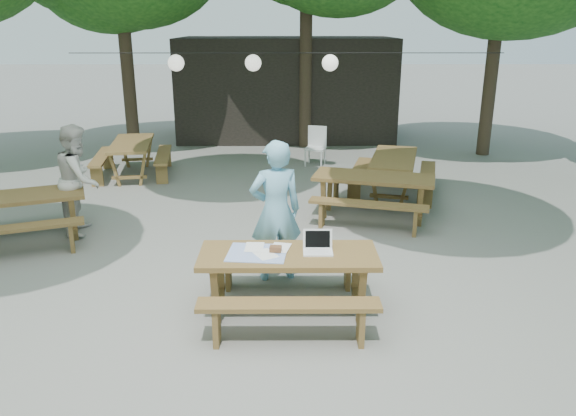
# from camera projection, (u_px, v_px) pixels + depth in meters

# --- Properties ---
(ground) EXTENTS (80.00, 80.00, 0.00)m
(ground) POSITION_uv_depth(u_px,v_px,m) (247.00, 304.00, 6.70)
(ground) COLOR #61615C
(ground) RESTS_ON ground
(pavilion) EXTENTS (6.00, 3.00, 2.80)m
(pavilion) POSITION_uv_depth(u_px,v_px,m) (286.00, 88.00, 16.22)
(pavilion) COLOR black
(pavilion) RESTS_ON ground
(main_picnic_table) EXTENTS (2.00, 1.58, 0.75)m
(main_picnic_table) POSITION_uv_depth(u_px,v_px,m) (288.00, 282.00, 6.39)
(main_picnic_table) COLOR brown
(main_picnic_table) RESTS_ON ground
(picnic_table_nw) EXTENTS (2.34, 2.15, 0.75)m
(picnic_table_nw) POSITION_uv_depth(u_px,v_px,m) (17.00, 218.00, 8.47)
(picnic_table_nw) COLOR brown
(picnic_table_nw) RESTS_ON ground
(picnic_table_ne) EXTENTS (2.25, 2.03, 0.75)m
(picnic_table_ne) POSITION_uv_depth(u_px,v_px,m) (373.00, 196.00, 9.54)
(picnic_table_ne) COLOR brown
(picnic_table_ne) RESTS_ON ground
(picnic_table_far_w) EXTENTS (1.84, 2.11, 0.75)m
(picnic_table_far_w) POSITION_uv_depth(u_px,v_px,m) (133.00, 158.00, 12.19)
(picnic_table_far_w) COLOR brown
(picnic_table_far_w) RESTS_ON ground
(picnic_table_far_e) EXTENTS (2.01, 2.24, 0.75)m
(picnic_table_far_e) POSITION_uv_depth(u_px,v_px,m) (393.00, 175.00, 10.90)
(picnic_table_far_e) COLOR brown
(picnic_table_far_e) RESTS_ON ground
(woman) EXTENTS (0.76, 0.59, 1.84)m
(woman) POSITION_uv_depth(u_px,v_px,m) (276.00, 211.00, 7.13)
(woman) COLOR #79BCDC
(woman) RESTS_ON ground
(second_person) EXTENTS (0.75, 0.91, 1.73)m
(second_person) POSITION_uv_depth(u_px,v_px,m) (79.00, 179.00, 8.80)
(second_person) COLOR silver
(second_person) RESTS_ON ground
(plastic_chair) EXTENTS (0.54, 0.54, 0.90)m
(plastic_chair) POSITION_uv_depth(u_px,v_px,m) (315.00, 154.00, 13.15)
(plastic_chair) COLOR silver
(plastic_chair) RESTS_ON ground
(laptop) EXTENTS (0.33, 0.26, 0.24)m
(laptop) POSITION_uv_depth(u_px,v_px,m) (318.00, 246.00, 6.31)
(laptop) COLOR white
(laptop) RESTS_ON main_picnic_table
(tabletop_clutter) EXTENTS (0.74, 0.61, 0.08)m
(tabletop_clutter) POSITION_uv_depth(u_px,v_px,m) (261.00, 252.00, 6.28)
(tabletop_clutter) COLOR #3D6BD1
(tabletop_clutter) RESTS_ON main_picnic_table
(paper_lanterns) EXTENTS (9.00, 0.34, 0.38)m
(paper_lanterns) POSITION_uv_depth(u_px,v_px,m) (254.00, 63.00, 11.63)
(paper_lanterns) COLOR black
(paper_lanterns) RESTS_ON ground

